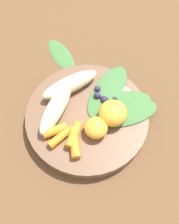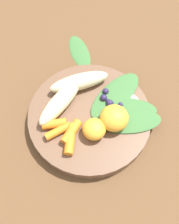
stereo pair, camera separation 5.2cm
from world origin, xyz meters
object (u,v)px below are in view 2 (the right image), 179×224
banana_peeled_left (60,102)px  banana_peeled_right (79,82)px  kale_leaf_stray (79,51)px  orange_segment_near (114,118)px  bowl (90,117)px

banana_peeled_left → banana_peeled_right: 0.06m
kale_leaf_stray → orange_segment_near: bearing=-178.9°
bowl → banana_peeled_right: banana_peeled_right is taller
bowl → banana_peeled_left: bearing=-97.1°
banana_peeled_right → kale_leaf_stray: size_ratio=1.16×
bowl → kale_leaf_stray: bowl is taller
bowl → banana_peeled_left: 0.07m
bowl → banana_peeled_right: 0.08m
banana_peeled_right → kale_leaf_stray: 0.12m
bowl → banana_peeled_right: (-0.06, -0.03, 0.03)m
banana_peeled_right → orange_segment_near: size_ratio=2.24×
banana_peeled_right → bowl: bearing=90.7°
bowl → banana_peeled_left: banana_peeled_left is taller
orange_segment_near → kale_leaf_stray: orange_segment_near is taller
orange_segment_near → kale_leaf_stray: bearing=-149.2°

